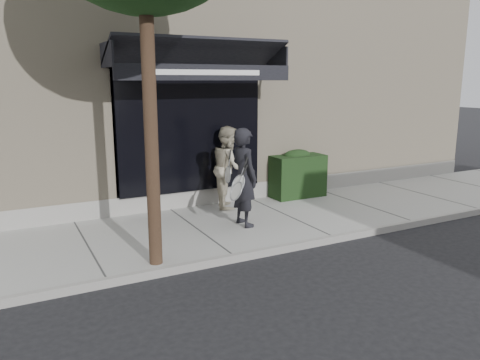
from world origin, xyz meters
TOP-DOWN VIEW (x-y plane):
  - ground at (0.00, 0.00)m, footprint 80.00×80.00m
  - sidewalk at (0.00, 0.00)m, footprint 20.00×3.00m
  - curb at (0.00, -1.55)m, footprint 20.00×0.10m
  - building_facade at (-0.01, 4.96)m, footprint 14.30×8.04m
  - hedge at (1.10, 1.25)m, footprint 1.30×0.70m
  - pedestrian_front at (-1.10, -0.21)m, footprint 0.71×0.91m
  - pedestrian_back at (-0.78, 1.11)m, footprint 0.95×1.06m

SIDE VIEW (x-z plane):
  - ground at x=0.00m, z-range 0.00..0.00m
  - sidewalk at x=0.00m, z-range 0.00..0.12m
  - curb at x=0.00m, z-range 0.00..0.14m
  - hedge at x=1.10m, z-range 0.09..1.23m
  - pedestrian_back at x=-0.78m, z-range 0.12..1.91m
  - pedestrian_front at x=-1.10m, z-range 0.12..2.00m
  - building_facade at x=-0.01m, z-range -0.08..5.56m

